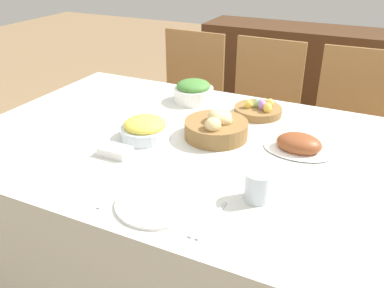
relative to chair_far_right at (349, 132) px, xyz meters
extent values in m
plane|color=#937551|center=(-0.50, -0.95, -0.52)|extent=(12.00, 12.00, 0.00)
cube|color=silver|center=(-0.50, -0.95, -0.13)|extent=(1.87, 1.19, 0.77)
cylinder|color=olive|center=(-0.19, -0.28, -0.29)|extent=(0.03, 0.03, 0.45)
cylinder|color=olive|center=(0.20, -0.27, -0.29)|extent=(0.03, 0.03, 0.45)
cylinder|color=olive|center=(-0.20, 0.11, -0.29)|extent=(0.03, 0.03, 0.45)
cylinder|color=olive|center=(0.19, 0.12, -0.29)|extent=(0.03, 0.03, 0.45)
cube|color=olive|center=(0.00, -0.08, -0.06)|extent=(0.43, 0.43, 0.02)
cube|color=olive|center=(0.00, 0.12, 0.20)|extent=(0.42, 0.03, 0.50)
cylinder|color=olive|center=(-1.22, -0.27, -0.29)|extent=(0.03, 0.03, 0.45)
cylinder|color=olive|center=(-0.84, -0.28, -0.29)|extent=(0.03, 0.03, 0.45)
cylinder|color=olive|center=(-1.21, 0.12, -0.29)|extent=(0.03, 0.03, 0.45)
cylinder|color=olive|center=(-0.82, 0.10, -0.29)|extent=(0.03, 0.03, 0.45)
cube|color=olive|center=(-1.02, -0.08, -0.06)|extent=(0.43, 0.43, 0.02)
cube|color=olive|center=(-1.02, 0.12, 0.20)|extent=(0.42, 0.03, 0.50)
cylinder|color=olive|center=(-0.72, -0.27, -0.29)|extent=(0.03, 0.03, 0.45)
cylinder|color=olive|center=(-0.34, -0.28, -0.29)|extent=(0.03, 0.03, 0.45)
cylinder|color=olive|center=(-0.71, 0.12, -0.29)|extent=(0.03, 0.03, 0.45)
cylinder|color=olive|center=(-0.32, 0.11, -0.29)|extent=(0.03, 0.03, 0.45)
cube|color=olive|center=(-0.52, -0.08, -0.06)|extent=(0.43, 0.43, 0.02)
cube|color=olive|center=(-0.52, 0.12, 0.20)|extent=(0.42, 0.03, 0.50)
cube|color=#4C2D19|center=(-0.47, 0.89, -0.07)|extent=(1.50, 0.44, 0.90)
cylinder|color=olive|center=(-0.46, -0.87, 0.29)|extent=(0.26, 0.26, 0.07)
ellipsoid|color=#E0C184|center=(-0.44, -0.94, 0.34)|extent=(0.07, 0.08, 0.06)
ellipsoid|color=#E0C184|center=(-0.45, -0.87, 0.34)|extent=(0.10, 0.10, 0.06)
ellipsoid|color=#E0C184|center=(-0.46, -0.86, 0.34)|extent=(0.06, 0.08, 0.06)
ellipsoid|color=#E0C184|center=(-0.43, -0.86, 0.34)|extent=(0.10, 0.09, 0.05)
ellipsoid|color=#E0C184|center=(-0.44, -0.81, 0.33)|extent=(0.07, 0.07, 0.04)
ellipsoid|color=#E0C184|center=(-0.47, -0.86, 0.34)|extent=(0.06, 0.08, 0.05)
cylinder|color=olive|center=(-0.37, -0.57, 0.27)|extent=(0.22, 0.22, 0.03)
ellipsoid|color=#B27AD1|center=(-0.37, -0.56, 0.31)|extent=(0.04, 0.04, 0.05)
ellipsoid|color=#B27AD1|center=(-0.35, -0.58, 0.31)|extent=(0.04, 0.04, 0.05)
ellipsoid|color=#F4D151|center=(-0.33, -0.54, 0.31)|extent=(0.04, 0.04, 0.04)
ellipsoid|color=#7FCC7A|center=(-0.38, -0.56, 0.31)|extent=(0.03, 0.03, 0.04)
ellipsoid|color=#F4D151|center=(-0.41, -0.59, 0.31)|extent=(0.04, 0.04, 0.05)
ellipsoid|color=#F4D151|center=(-0.32, -0.60, 0.31)|extent=(0.04, 0.04, 0.05)
ellipsoid|color=white|center=(-0.13, -0.84, 0.26)|extent=(0.26, 0.18, 0.01)
ellipsoid|color=brown|center=(-0.13, -0.84, 0.29)|extent=(0.17, 0.13, 0.08)
cylinder|color=white|center=(-0.71, -0.54, 0.29)|extent=(0.19, 0.19, 0.07)
ellipsoid|color=#478438|center=(-0.71, -0.54, 0.33)|extent=(0.17, 0.17, 0.06)
cylinder|color=silver|center=(-0.71, -1.00, 0.28)|extent=(0.20, 0.20, 0.05)
ellipsoid|color=#F4DB4C|center=(-0.71, -1.00, 0.32)|extent=(0.17, 0.17, 0.06)
cylinder|color=white|center=(-0.44, -1.38, 0.26)|extent=(0.25, 0.25, 0.01)
cube|color=#B7B7BC|center=(-0.59, -1.38, 0.26)|extent=(0.02, 0.19, 0.00)
cube|color=#B7B7BC|center=(-0.29, -1.38, 0.26)|extent=(0.02, 0.19, 0.00)
cube|color=#B7B7BC|center=(-0.26, -1.38, 0.26)|extent=(0.02, 0.19, 0.00)
cylinder|color=silver|center=(-0.17, -1.22, 0.30)|extent=(0.08, 0.08, 0.09)
cube|color=white|center=(-0.73, -1.17, 0.27)|extent=(0.12, 0.07, 0.03)
camera|label=1|loc=(0.10, -2.24, 0.98)|focal=38.00mm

